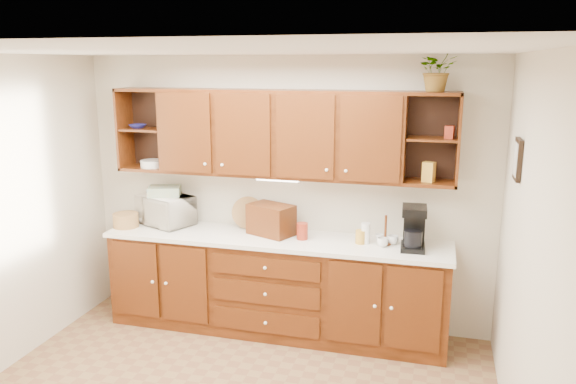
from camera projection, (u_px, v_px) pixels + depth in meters
The scene contains 24 objects.
ceiling at pixel (208, 50), 3.51m from camera, with size 4.00×4.00×0.00m, color white.
back_wall at pixel (284, 192), 5.44m from camera, with size 4.00×4.00×0.00m, color beige.
right_wall at pixel (532, 277), 3.29m from camera, with size 3.50×3.50×0.00m, color beige.
base_cabinets at pixel (275, 286), 5.35m from camera, with size 3.20×0.60×0.90m, color #321505.
countertop at pixel (275, 239), 5.24m from camera, with size 3.24×0.64×0.04m, color white.
upper_cabinets at pixel (280, 133), 5.16m from camera, with size 3.20×0.33×0.80m.
undercabinet_light at pixel (278, 180), 5.20m from camera, with size 0.40×0.05×0.03m, color white.
framed_picture at pixel (518, 159), 4.02m from camera, with size 0.03×0.24×0.30m, color black.
wicker_basket at pixel (126, 220), 5.54m from camera, with size 0.25×0.25×0.14m, color #A17A43.
microwave at pixel (165, 210), 5.62m from camera, with size 0.53×0.36×0.30m, color silver.
towel_stack at pixel (164, 191), 5.58m from camera, with size 0.31×0.23×0.09m, color tan.
wine_bottle at pixel (180, 214), 5.50m from camera, with size 0.08×0.08×0.28m, color black.
woven_tray at pixel (248, 227), 5.53m from camera, with size 0.32×0.32×0.02m, color #A17A43.
bread_box at pixel (271, 220), 5.28m from camera, with size 0.42×0.26×0.29m, color #321505.
mug_tree at pixel (385, 240), 5.02m from camera, with size 0.25×0.24×0.27m.
canister_red at pixel (302, 231), 5.15m from camera, with size 0.10×0.10×0.15m, color maroon.
canister_white at pixel (365, 233), 5.03m from camera, with size 0.08×0.08×0.19m, color white.
canister_yellow at pixel (361, 237), 5.04m from camera, with size 0.10×0.10×0.12m, color gold.
coffee_maker at pixel (414, 228), 4.87m from camera, with size 0.22×0.28×0.39m.
bowl_stack at pixel (138, 126), 5.51m from camera, with size 0.15×0.15×0.04m, color navy.
plate_stack at pixel (152, 164), 5.54m from camera, with size 0.23×0.23×0.07m, color white.
pantry_box_yellow at pixel (429, 172), 4.84m from camera, with size 0.10×0.08×0.17m, color gold.
pantry_box_red at pixel (449, 132), 4.74m from camera, with size 0.07×0.06×0.11m, color maroon.
potted_plant at pixel (438, 69), 4.62m from camera, with size 0.33×0.29×0.37m, color #999999.
Camera 1 is at (1.42, -3.36, 2.52)m, focal length 35.00 mm.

